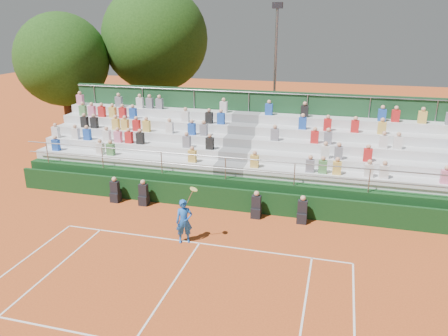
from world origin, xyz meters
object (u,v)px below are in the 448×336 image
(tree_west, at_px, (62,60))
(tree_east, at_px, (155,39))
(tennis_player, at_px, (184,221))
(floodlight_mast, at_px, (275,68))

(tree_west, relative_size, tree_east, 0.82)
(tennis_player, height_order, tree_east, tree_east)
(tennis_player, xyz_separation_m, tree_east, (-7.07, 14.30, 5.80))
(tree_west, height_order, tree_east, tree_east)
(tennis_player, xyz_separation_m, tree_west, (-11.95, 10.86, 4.60))
(tree_east, xyz_separation_m, floodlight_mast, (8.27, -1.25, -1.56))
(tennis_player, relative_size, floodlight_mast, 0.25)
(tree_east, height_order, floodlight_mast, tree_east)
(tree_west, xyz_separation_m, floodlight_mast, (13.14, 2.19, -0.36))
(tree_west, height_order, floodlight_mast, floodlight_mast)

